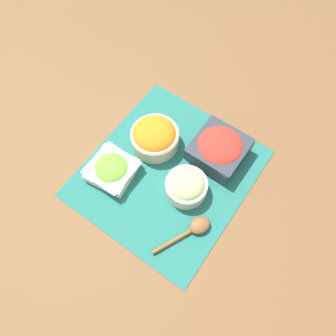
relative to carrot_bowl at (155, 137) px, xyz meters
name	(u,v)px	position (x,y,z in m)	size (l,w,h in m)	color
ground_plane	(168,173)	(0.06, 0.09, -0.05)	(3.00, 3.00, 0.00)	brown
placemat	(168,173)	(0.06, 0.09, -0.04)	(0.51, 0.46, 0.00)	#236B60
carrot_bowl	(155,137)	(0.00, 0.00, 0.00)	(0.15, 0.15, 0.08)	beige
lettuce_bowl	(112,169)	(0.16, -0.04, -0.02)	(0.14, 0.14, 0.05)	white
tomato_bowl	(219,148)	(-0.08, 0.18, 0.00)	(0.16, 0.16, 0.08)	#333842
cucumber_bowl	(186,186)	(0.08, 0.17, 0.00)	(0.12, 0.12, 0.08)	silver
wooden_spoon	(194,228)	(0.16, 0.25, -0.03)	(0.18, 0.10, 0.03)	brown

